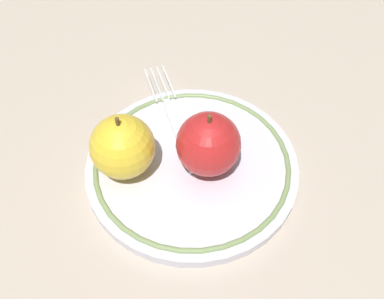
{
  "coord_description": "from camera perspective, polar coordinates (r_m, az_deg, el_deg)",
  "views": [
    {
      "loc": [
        -0.2,
        0.23,
        0.39
      ],
      "look_at": [
        -0.02,
        0.01,
        0.04
      ],
      "focal_mm": 40.0,
      "sensor_mm": 36.0,
      "label": 1
    }
  ],
  "objects": [
    {
      "name": "ground_plane",
      "position": [
        0.49,
        -1.19,
        -0.9
      ],
      "size": [
        2.0,
        2.0,
        0.0
      ],
      "primitive_type": "plane",
      "color": "#B5A392"
    },
    {
      "name": "plate",
      "position": [
        0.48,
        0.0,
        -2.07
      ],
      "size": [
        0.24,
        0.24,
        0.02
      ],
      "color": "silver",
      "rests_on": "ground_plane"
    },
    {
      "name": "apple_red_whole",
      "position": [
        0.44,
        2.28,
        0.8
      ],
      "size": [
        0.07,
        0.07,
        0.08
      ],
      "color": "red",
      "rests_on": "plate"
    },
    {
      "name": "apple_second_whole",
      "position": [
        0.44,
        -9.26,
        0.36
      ],
      "size": [
        0.07,
        0.07,
        0.08
      ],
      "color": "gold",
      "rests_on": "plate"
    },
    {
      "name": "fork",
      "position": [
        0.51,
        -2.5,
        4.29
      ],
      "size": [
        0.16,
        0.11,
        0.0
      ],
      "rotation": [
        0.0,
        0.0,
        5.72
      ],
      "color": "silver",
      "rests_on": "plate"
    }
  ]
}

